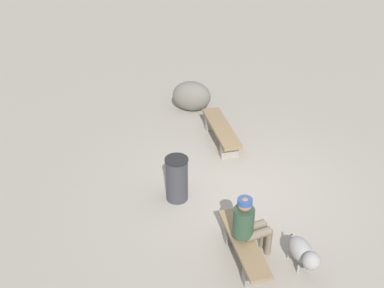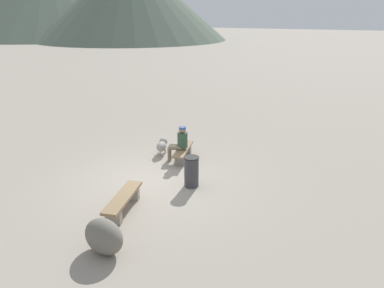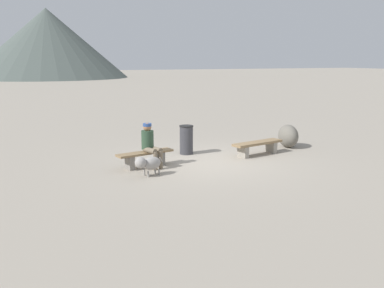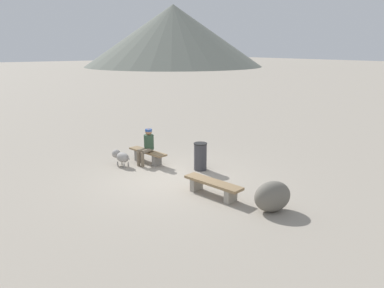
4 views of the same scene
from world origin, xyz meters
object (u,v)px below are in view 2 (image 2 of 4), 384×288
seated_person (180,141)px  dog (162,145)px  trash_bin (191,172)px  bench_right (183,152)px  boulder (104,236)px  bench_left (123,200)px

seated_person → dog: seated_person is taller
trash_bin → bench_right: bearing=31.8°
bench_right → seated_person: (-0.11, 0.07, 0.42)m
dog → trash_bin: (-1.90, -1.98, 0.12)m
boulder → dog: bearing=15.6°
bench_right → seated_person: bearing=137.0°
bench_right → dog: bearing=66.0°
seated_person → bench_left: bearing=161.5°
dog → trash_bin: trash_bin is taller
bench_left → bench_right: (3.68, 0.01, -0.00)m
seated_person → trash_bin: size_ratio=1.35×
bench_left → boulder: (-1.60, -0.60, 0.09)m
seated_person → trash_bin: (-1.58, -1.12, -0.25)m
bench_right → trash_bin: trash_bin is taller
dog → boulder: 5.70m
dog → bench_right: bearing=-118.1°
dog → trash_bin: 2.74m
bench_left → seated_person: (3.57, 0.08, 0.42)m
bench_left → boulder: bearing=-171.0°
bench_left → trash_bin: 2.25m
bench_right → bench_left: bearing=168.8°
seated_person → dog: 0.99m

